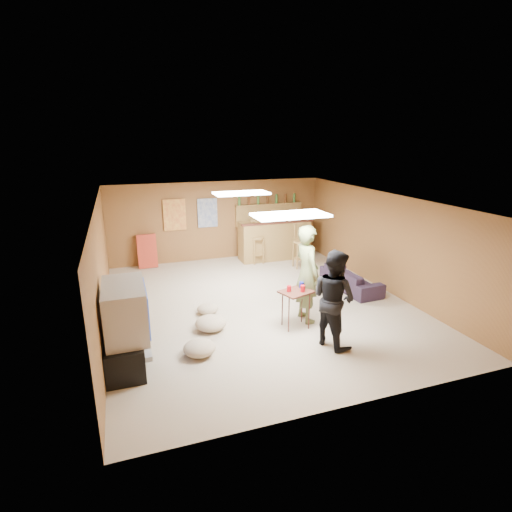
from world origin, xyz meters
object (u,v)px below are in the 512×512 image
object	(u,v)px
person_olive	(307,274)
sofa	(351,279)
tray_table	(296,309)
person_black	(334,298)
tv_body	(125,310)
bar_counter	(274,240)

from	to	relation	value
person_olive	sofa	bearing A→B (deg)	-58.81
sofa	tray_table	distance (m)	2.43
person_black	sofa	bearing A→B (deg)	-56.95
tv_body	person_olive	distance (m)	3.29
tv_body	person_black	distance (m)	3.29
person_black	tray_table	bearing A→B (deg)	4.78
person_black	tv_body	bearing A→B (deg)	63.55
tv_body	person_olive	xyz separation A→B (m)	(3.25, 0.53, 0.03)
tv_body	person_black	world-z (taller)	person_black
bar_counter	person_black	world-z (taller)	person_black
tv_body	bar_counter	bearing A→B (deg)	47.00
bar_counter	person_olive	world-z (taller)	person_olive
bar_counter	person_olive	bearing A→B (deg)	-102.91
bar_counter	tray_table	xyz separation A→B (m)	(-1.22, -4.15, -0.20)
tv_body	bar_counter	world-z (taller)	tv_body
bar_counter	sofa	world-z (taller)	bar_counter
bar_counter	person_black	bearing A→B (deg)	-100.28
bar_counter	tv_body	bearing A→B (deg)	-133.00
bar_counter	tray_table	bearing A→B (deg)	-106.33
sofa	tray_table	xyz separation A→B (m)	(-2.01, -1.36, 0.11)
sofa	tray_table	size ratio (longest dim) A/B	2.35
bar_counter	person_olive	xyz separation A→B (m)	(-0.90, -3.92, 0.38)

